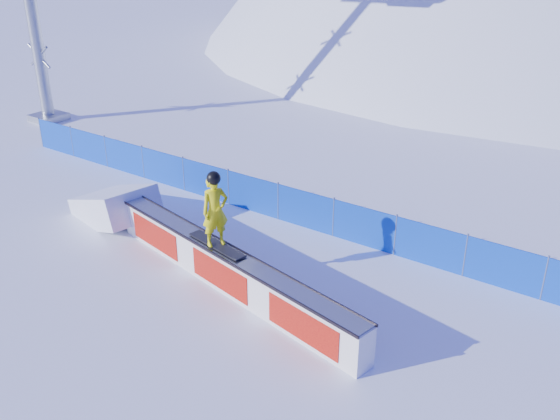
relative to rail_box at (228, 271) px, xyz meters
The scene contains 6 objects.
ground 2.43m from the rail_box, 169.34° to the right, with size 160.00×160.00×0.00m, color white.
snow_hill 45.57m from the rail_box, 93.20° to the left, with size 64.00×64.00×64.00m.
safety_fence 4.68m from the rail_box, 119.80° to the left, with size 22.05×0.05×1.30m.
rail_box is the anchor object (origin of this frame).
snow_ramp 5.67m from the rail_box, 168.29° to the left, with size 2.70×1.80×1.01m, color white, non-canonical shape.
snowboarder 1.60m from the rail_box, 168.29° to the left, with size 1.96×0.81×2.02m.
Camera 1 is at (11.24, -9.96, 8.61)m, focal length 40.00 mm.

